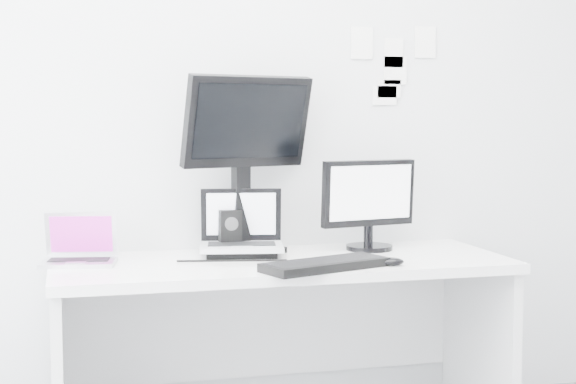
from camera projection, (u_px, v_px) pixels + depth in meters
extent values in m
plane|color=silver|center=(262.00, 104.00, 3.72)|extent=(3.60, 0.00, 3.60)
cube|color=white|center=(282.00, 349.00, 3.47)|extent=(1.80, 0.70, 0.73)
cube|color=#BCBCC2|center=(78.00, 238.00, 3.29)|extent=(0.31, 0.25, 0.21)
cube|color=black|center=(230.00, 231.00, 3.60)|extent=(0.11, 0.11, 0.18)
cube|color=silver|center=(242.00, 222.00, 3.50)|extent=(0.38, 0.32, 0.28)
cube|color=black|center=(245.00, 162.00, 3.57)|extent=(0.59, 0.36, 0.76)
cube|color=black|center=(370.00, 203.00, 3.67)|extent=(0.46, 0.28, 0.40)
cube|color=black|center=(325.00, 265.00, 3.21)|extent=(0.52, 0.33, 0.03)
ellipsoid|color=black|center=(391.00, 262.00, 3.29)|extent=(0.11, 0.09, 0.03)
cube|color=white|center=(362.00, 43.00, 3.80)|extent=(0.10, 0.00, 0.14)
cube|color=white|center=(394.00, 53.00, 3.84)|extent=(0.09, 0.00, 0.13)
cube|color=white|center=(425.00, 42.00, 3.88)|extent=(0.10, 0.00, 0.14)
cube|color=white|center=(389.00, 89.00, 3.85)|extent=(0.11, 0.00, 0.08)
cube|color=white|center=(395.00, 70.00, 3.85)|extent=(0.11, 0.00, 0.12)
cube|color=white|center=(384.00, 95.00, 3.85)|extent=(0.11, 0.00, 0.09)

